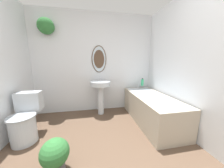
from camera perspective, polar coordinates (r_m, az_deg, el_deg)
wall_back at (r=2.87m, az=-10.01°, el=11.35°), size 3.00×0.33×2.40m
wall_right at (r=2.34m, az=33.01°, el=8.21°), size 0.06×2.44×2.40m
toilet at (r=2.35m, az=-37.72°, el=-14.26°), size 0.38×0.57×0.75m
pedestal_sink at (r=2.68m, az=-5.83°, el=-3.21°), size 0.47×0.47×0.90m
bathtub at (r=2.55m, az=19.15°, el=-11.44°), size 0.67×1.56×0.64m
shampoo_bottle at (r=3.03m, az=15.13°, el=0.88°), size 0.07×0.07×0.19m
potted_plant at (r=1.59m, az=-26.92°, el=-29.39°), size 0.31×0.31×0.42m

